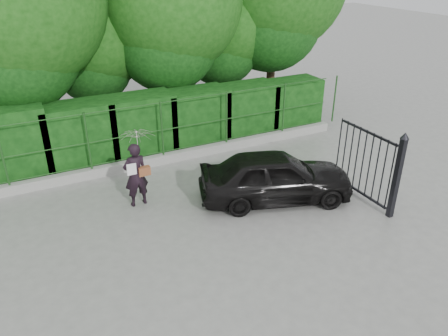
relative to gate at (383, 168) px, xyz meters
name	(u,v)px	position (x,y,z in m)	size (l,w,h in m)	color
ground	(211,238)	(-4.60, 0.72, -1.19)	(80.00, 80.00, 0.00)	gray
kerb	(152,161)	(-4.60, 5.22, -1.04)	(14.00, 0.25, 0.30)	#9E9E99
fence	(156,130)	(-4.38, 5.22, 0.01)	(14.13, 0.06, 1.80)	#1D4A1A
hedge	(137,127)	(-4.72, 6.22, -0.18)	(14.20, 1.20, 2.24)	black
trees	(145,3)	(-3.46, 8.46, 3.43)	(17.10, 6.15, 8.08)	black
gate	(383,168)	(0.00, 0.00, 0.00)	(0.22, 2.33, 2.36)	black
woman	(137,158)	(-5.62, 3.09, 0.18)	(0.95, 0.92, 2.13)	black
car	(276,176)	(-2.22, 1.63, -0.48)	(1.68, 4.17, 1.42)	black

